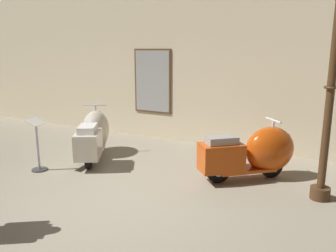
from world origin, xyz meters
TOP-DOWN VIEW (x-y plane):
  - ground_plane at (0.00, 0.00)m, footprint 60.00×60.00m
  - showroom_back_wall at (0.18, 3.73)m, footprint 18.00×0.63m
  - scooter_0 at (-1.64, 1.71)m, footprint 1.29×1.71m
  - scooter_1 at (1.52, 2.05)m, footprint 1.54×1.47m
  - lamppost at (2.58, 1.70)m, footprint 0.29×0.29m
  - info_stanchion at (-2.01, 0.63)m, footprint 0.28×0.36m

SIDE VIEW (x-z plane):
  - ground_plane at x=0.00m, z-range 0.00..0.00m
  - info_stanchion at x=-2.01m, z-range -0.09..0.87m
  - scooter_1 at x=1.52m, z-range -0.04..0.97m
  - scooter_0 at x=-1.64m, z-range -0.05..0.99m
  - lamppost at x=2.58m, z-range 0.16..3.26m
  - showroom_back_wall at x=0.18m, z-range 0.00..3.68m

